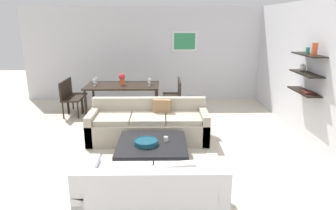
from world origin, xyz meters
TOP-DOWN VIEW (x-y plane):
  - ground_plane at (0.00, 0.00)m, footprint 18.00×18.00m
  - back_wall_unit at (0.30, 3.53)m, footprint 8.40×0.09m
  - right_wall_shelf_unit at (3.03, 0.59)m, footprint 0.34×8.20m
  - sofa_beige at (-0.11, 0.34)m, footprint 2.33×0.90m
  - loveseat_white at (0.05, -2.11)m, footprint 1.70×0.90m
  - coffee_table at (-0.01, -0.76)m, footprint 1.13×1.07m
  - decorative_bowl at (-0.10, -0.83)m, footprint 0.39×0.39m
  - candle_jar at (0.22, -0.69)m, footprint 0.07×0.07m
  - apple_on_coffee_table at (-0.24, -0.75)m, footprint 0.07×0.07m
  - dining_table at (-0.85, 2.06)m, footprint 1.82×0.97m
  - dining_chair_right_near at (0.47, 1.84)m, footprint 0.44×0.44m
  - dining_chair_right_far at (0.47, 2.28)m, footprint 0.44×0.44m
  - dining_chair_left_near at (-2.17, 1.84)m, footprint 0.44×0.44m
  - dining_chair_left_far at (-2.17, 2.28)m, footprint 0.44×0.44m
  - wine_glass_left_far at (-1.53, 2.18)m, footprint 0.08×0.08m
  - wine_glass_left_near at (-1.53, 1.94)m, footprint 0.08×0.08m
  - wine_glass_right_near at (-0.18, 1.94)m, footprint 0.07×0.07m
  - wine_glass_right_far at (-0.18, 2.18)m, footprint 0.06×0.06m
  - centerpiece_vase at (-0.85, 2.04)m, footprint 0.16×0.16m

SIDE VIEW (x-z plane):
  - ground_plane at x=0.00m, z-range 0.00..0.00m
  - coffee_table at x=-0.01m, z-range 0.00..0.38m
  - sofa_beige at x=-0.11m, z-range -0.10..0.68m
  - loveseat_white at x=0.05m, z-range -0.10..0.68m
  - apple_on_coffee_table at x=-0.24m, z-range 0.38..0.45m
  - candle_jar at x=0.22m, z-range 0.38..0.46m
  - decorative_bowl at x=-0.10m, z-range 0.38..0.46m
  - dining_chair_right_near at x=0.47m, z-range 0.06..0.94m
  - dining_chair_right_far at x=0.47m, z-range 0.06..0.94m
  - dining_chair_left_near at x=-2.17m, z-range 0.06..0.94m
  - dining_chair_left_far at x=-2.17m, z-range 0.06..0.94m
  - dining_table at x=-0.85m, z-range 0.31..1.06m
  - wine_glass_right_far at x=-0.18m, z-range 0.78..0.92m
  - wine_glass_left_far at x=-1.53m, z-range 0.78..0.94m
  - wine_glass_right_near at x=-0.18m, z-range 0.78..0.95m
  - wine_glass_left_near at x=-1.53m, z-range 0.78..0.96m
  - centerpiece_vase at x=-0.85m, z-range 0.77..1.06m
  - right_wall_shelf_unit at x=3.03m, z-range 0.00..2.70m
  - back_wall_unit at x=0.30m, z-range 0.00..2.70m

